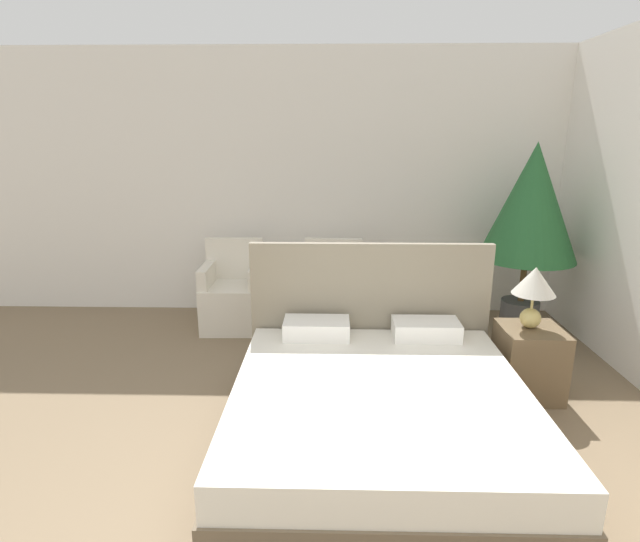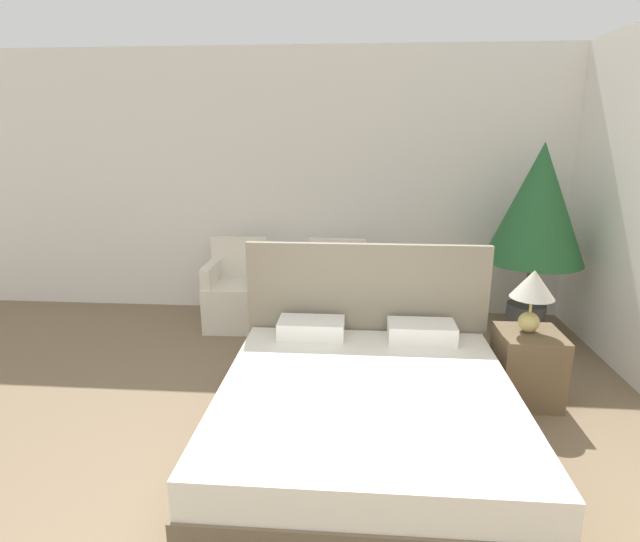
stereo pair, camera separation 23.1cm
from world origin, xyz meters
TOP-DOWN VIEW (x-y plane):
  - wall_back at (0.00, 4.00)m, footprint 10.00×0.06m
  - bed at (0.42, 1.33)m, footprint 1.93×2.00m
  - armchair_near_window_left at (-0.94, 3.38)m, footprint 0.63×0.58m
  - armchair_near_window_right at (0.10, 3.38)m, footprint 0.66×0.62m
  - potted_palm at (2.04, 3.28)m, footprint 0.93×0.93m
  - nightstand at (1.66, 2.01)m, footprint 0.46×0.46m
  - table_lamp at (1.64, 2.03)m, footprint 0.32×0.32m

SIDE VIEW (x-z plane):
  - bed at x=0.42m, z-range -0.32..0.85m
  - nightstand at x=1.66m, z-range 0.00..0.56m
  - armchair_near_window_left at x=-0.94m, z-range -0.15..0.78m
  - armchair_near_window_right at x=0.10m, z-range -0.15..0.78m
  - table_lamp at x=1.64m, z-range 0.65..1.13m
  - potted_palm at x=2.04m, z-range 0.34..2.28m
  - wall_back at x=0.00m, z-range 0.00..2.90m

